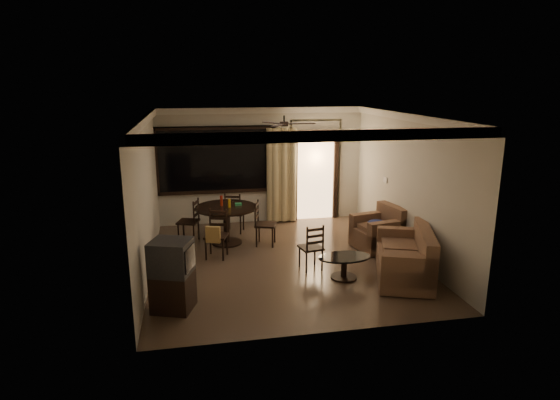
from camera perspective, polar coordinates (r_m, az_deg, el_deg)
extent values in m
plane|color=#7F6651|center=(9.20, 0.47, -7.41)|extent=(5.50, 5.50, 0.00)
plane|color=beige|center=(11.44, -2.24, 4.20)|extent=(5.00, 0.00, 5.00)
plane|color=beige|center=(6.21, 5.50, -4.58)|extent=(5.00, 0.00, 5.00)
plane|color=beige|center=(8.66, -15.96, 0.36)|extent=(0.00, 5.50, 5.50)
plane|color=beige|center=(9.58, 15.32, 1.72)|extent=(0.00, 5.50, 5.50)
plane|color=white|center=(8.57, 0.51, 10.27)|extent=(5.50, 5.50, 0.00)
cube|color=black|center=(11.27, -7.78, 4.83)|extent=(2.70, 0.04, 1.45)
cylinder|color=black|center=(11.08, -7.37, 8.88)|extent=(3.20, 0.03, 0.03)
cube|color=#FFC684|center=(11.73, 4.35, 2.69)|extent=(0.91, 0.03, 2.08)
cube|color=white|center=(10.53, 12.73, 2.42)|extent=(0.02, 0.18, 0.12)
cylinder|color=black|center=(8.58, 0.50, 9.87)|extent=(0.03, 0.03, 0.12)
cylinder|color=black|center=(8.58, 0.50, 9.27)|extent=(0.16, 0.16, 0.08)
cylinder|color=black|center=(9.99, -6.60, -0.92)|extent=(1.31, 1.31, 0.04)
cylinder|color=black|center=(10.10, -6.53, -3.07)|extent=(0.13, 0.13, 0.76)
cylinder|color=black|center=(10.22, -6.47, -5.14)|extent=(0.65, 0.65, 0.03)
cylinder|color=maroon|center=(10.04, -7.15, -0.10)|extent=(0.06, 0.06, 0.22)
cylinder|color=#BA8A13|center=(9.89, -6.20, -0.41)|extent=(0.06, 0.06, 0.18)
cube|color=#2A8C4E|center=(10.05, -5.10, -0.53)|extent=(0.14, 0.10, 0.05)
cube|color=black|center=(10.32, -11.14, -2.61)|extent=(0.53, 0.53, 0.04)
cube|color=black|center=(9.93, -1.76, -3.02)|extent=(0.53, 0.53, 0.04)
cube|color=black|center=(9.31, -7.77, -4.34)|extent=(0.53, 0.53, 0.04)
cube|color=tan|center=(9.06, -8.16, -4.20)|extent=(0.29, 0.16, 0.32)
cube|color=black|center=(10.83, -5.55, -1.59)|extent=(0.53, 0.53, 0.04)
cube|color=black|center=(7.44, -12.89, -10.80)|extent=(0.72, 0.68, 0.59)
cube|color=black|center=(7.22, -13.14, -6.81)|extent=(0.72, 0.68, 0.52)
cube|color=black|center=(7.12, -10.92, -6.99)|extent=(0.16, 0.40, 0.36)
cube|color=#3F201D|center=(8.63, 14.82, -7.77)|extent=(1.41, 1.87, 0.42)
cube|color=#3F201D|center=(8.56, 17.23, -5.68)|extent=(0.77, 1.64, 0.68)
cube|color=#3F201D|center=(7.87, 15.41, -8.37)|extent=(0.90, 0.48, 0.52)
cube|color=#3F201D|center=(9.25, 14.48, -4.86)|extent=(0.90, 0.48, 0.52)
cube|color=#3F201D|center=(8.54, 14.57, -6.27)|extent=(1.09, 1.59, 0.13)
cube|color=#3F201D|center=(9.97, 11.79, -4.59)|extent=(1.03, 1.03, 0.41)
cube|color=#3F201D|center=(10.05, 13.48, -2.49)|extent=(0.37, 0.90, 0.67)
cube|color=#3F201D|center=(9.64, 13.00, -4.03)|extent=(0.90, 0.35, 0.52)
cube|color=#3F201D|center=(10.18, 10.78, -2.92)|extent=(0.90, 0.35, 0.52)
cube|color=#3F201D|center=(9.87, 11.61, -3.33)|extent=(0.74, 0.78, 0.12)
ellipsoid|color=navy|center=(9.84, 11.65, -2.71)|extent=(0.37, 0.31, 0.11)
ellipsoid|color=black|center=(8.37, 7.85, -6.90)|extent=(0.94, 0.56, 0.03)
cylinder|color=black|center=(8.44, 7.80, -8.16)|extent=(0.10, 0.10, 0.38)
cylinder|color=black|center=(8.51, 7.76, -9.29)|extent=(0.46, 0.46, 0.03)
cube|color=black|center=(8.69, 3.78, -5.80)|extent=(0.45, 0.45, 0.04)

